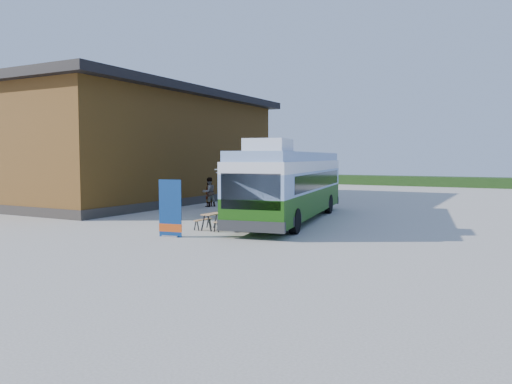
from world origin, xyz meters
The scene contains 10 objects.
ground centered at (0.00, 0.00, 0.00)m, with size 100.00×100.00×0.00m, color #BCB7AD.
barn centered at (-10.50, 10.00, 3.59)m, with size 9.60×21.20×7.50m.
hedge centered at (8.00, 38.00, 0.50)m, with size 40.00×3.00×1.00m, color #264419.
bus centered at (2.35, 4.83, 1.81)m, with size 4.65×12.57×3.78m.
awning centered at (0.09, 5.30, 2.76)m, with size 3.09×4.31×0.50m.
banner centered at (0.30, -1.87, 0.90)m, with size 0.95×0.29×2.19m.
picnic_table centered at (0.71, 0.44, 0.52)m, with size 1.24×1.11×0.69m.
person_a centered at (-4.92, 8.78, 0.78)m, with size 0.57×0.38×1.57m, color #999999.
person_b centered at (-4.86, 8.60, 0.90)m, with size 0.88×0.68×1.80m, color #999999.
slurry_tanker centered at (-5.70, 21.21, 1.22)m, with size 2.55×5.65×2.12m.
Camera 1 is at (12.06, -16.97, 3.04)m, focal length 35.00 mm.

